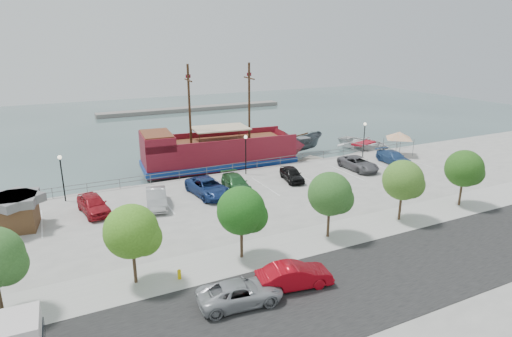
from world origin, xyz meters
name	(u,v)px	position (x,y,z in m)	size (l,w,h in m)	color
ground	(275,202)	(0.00, 0.00, -1.00)	(160.00, 160.00, 0.00)	#334846
land_slab	(463,325)	(0.00, -21.00, -0.60)	(100.00, 58.00, 1.20)	gray
street	(396,272)	(0.00, -16.00, 0.01)	(100.00, 8.00, 0.04)	black
sidewalk	(339,234)	(0.00, -10.00, 0.01)	(100.00, 4.00, 0.05)	#9E9D9B
seawall_railing	(241,166)	(0.00, 7.80, 0.53)	(50.00, 0.06, 1.00)	slate
far_shore	(193,109)	(10.00, 55.00, -0.60)	(40.00, 3.00, 0.80)	slate
pirate_ship	(231,152)	(0.55, 11.82, 1.17)	(20.78, 7.24, 12.98)	maroon
patrol_boat	(303,145)	(12.02, 14.07, 0.23)	(2.39, 6.35, 2.46)	#444B51
speedboat	(364,145)	(20.60, 11.62, -0.20)	(5.54, 7.75, 1.61)	silver
dock_west	(101,194)	(-14.74, 9.20, -0.82)	(6.28, 1.79, 0.36)	slate
dock_mid	(301,164)	(8.75, 9.20, -0.79)	(7.51, 2.15, 0.43)	gray
dock_east	(353,157)	(16.78, 9.20, -0.82)	(6.26, 1.79, 0.36)	gray
shed	(15,211)	(-21.65, 1.80, 1.44)	(3.70, 3.70, 2.71)	#53371F
canopy_tent	(400,132)	(20.36, 5.11, 2.99)	(4.57, 4.57, 3.43)	slate
street_van	(240,293)	(-10.20, -14.69, 0.67)	(2.22, 4.81, 1.34)	#979A9E
street_sedan	(294,276)	(-6.69, -14.60, 0.75)	(1.58, 4.53, 1.49)	#9E0814
fire_hydrant	(179,274)	(-12.54, -10.80, 0.37)	(0.24, 0.24, 0.69)	#DBB708
lamp_post_left	(61,170)	(-18.00, 6.50, 2.94)	(0.36, 0.36, 4.28)	black
lamp_post_mid	(246,148)	(0.00, 6.50, 2.94)	(0.36, 0.36, 4.28)	black
lamp_post_right	(364,133)	(16.00, 6.50, 2.94)	(0.36, 0.36, 4.28)	black
tree_b	(134,233)	(-14.85, -10.07, 3.30)	(3.30, 3.20, 5.00)	#473321
tree_c	(244,212)	(-7.85, -10.07, 3.30)	(3.30, 3.20, 5.00)	#473321
tree_d	(332,195)	(-0.85, -10.07, 3.30)	(3.30, 3.20, 5.00)	#473321
tree_e	(405,181)	(6.15, -10.07, 3.30)	(3.30, 3.20, 5.00)	#473321
tree_f	(466,170)	(13.15, -10.07, 3.30)	(3.30, 3.20, 5.00)	#473321
parked_car_a	(93,204)	(-16.00, 2.42, 0.80)	(1.89, 4.70, 1.60)	maroon
parked_car_b	(156,198)	(-10.91, 1.53, 0.79)	(1.66, 4.77, 1.57)	#A4A5A6
parked_car_c	(208,187)	(-5.90, 2.17, 0.79)	(2.62, 5.68, 1.58)	navy
parked_car_d	(236,183)	(-2.98, 2.38, 0.71)	(1.98, 4.86, 1.41)	#255D2D
parked_car_e	(292,174)	(3.32, 2.40, 0.70)	(1.65, 4.11, 1.40)	black
parked_car_g	(358,163)	(11.92, 2.41, 0.72)	(2.40, 5.20, 1.44)	#5C5B60
parked_car_h	(394,158)	(17.21, 2.49, 0.72)	(2.02, 4.97, 1.44)	#2A4C80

